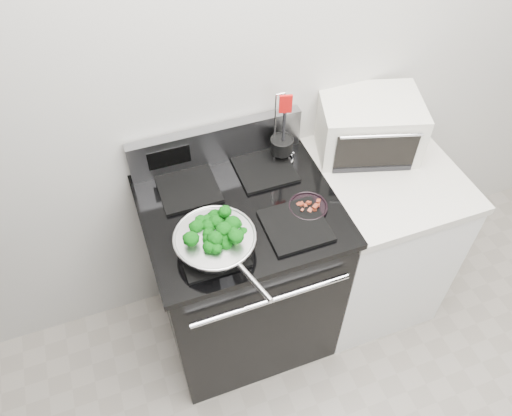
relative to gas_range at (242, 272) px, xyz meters
name	(u,v)px	position (x,y,z in m)	size (l,w,h in m)	color
back_wall	(281,62)	(0.30, 0.34, 0.86)	(4.00, 0.02, 2.70)	beige
gas_range	(242,272)	(0.00, 0.00, 0.00)	(0.79, 0.69, 1.13)	black
counter	(370,237)	(0.68, 0.00, -0.03)	(0.62, 0.68, 0.92)	white
skillet	(215,241)	(-0.15, -0.17, 0.51)	(0.31, 0.48, 0.07)	silver
broccoli_pile	(215,238)	(-0.15, -0.17, 0.53)	(0.24, 0.24, 0.08)	black
bacon_plate	(308,205)	(0.26, -0.10, 0.48)	(0.16, 0.16, 0.04)	black
utensil_holder	(282,148)	(0.26, 0.20, 0.53)	(0.11, 0.11, 0.35)	silver
toaster_oven	(368,125)	(0.67, 0.18, 0.56)	(0.51, 0.44, 0.25)	beige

